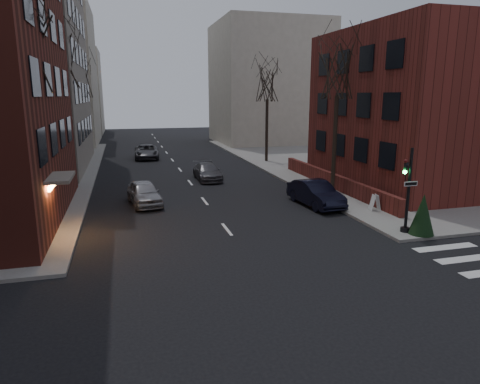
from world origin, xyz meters
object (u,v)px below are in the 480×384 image
Objects in this scene: streetlamp_near at (67,131)px; tree_left_c at (78,80)px; tree_right_a at (338,70)px; car_lane_far at (147,152)px; car_lane_silver at (144,193)px; traffic_signal at (407,196)px; sandwich_board at (375,202)px; parked_sedan at (315,193)px; streetlamp_far at (89,116)px; tree_right_b at (267,83)px; evergreen_shrub at (423,214)px; tree_left_b at (58,60)px; car_lane_gray at (207,172)px; tree_left_a at (22,49)px.

tree_left_c is at bearing 91.91° from streetlamp_near.
tree_right_a is 23.90m from car_lane_far.
car_lane_far is at bearing -19.25° from tree_left_c.
tree_left_c is 2.32× the size of car_lane_silver.
traffic_signal reaches higher than sandwich_board.
streetlamp_near is (0.60, -18.00, -3.79)m from tree_left_c.
tree_left_c is at bearing 115.84° from parked_sedan.
car_lane_silver is (4.53, -23.88, -3.52)m from streetlamp_far.
tree_right_b is at bearing 101.24° from sandwich_board.
tree_left_b is at bearing 134.67° from evergreen_shrub.
tree_right_a is 14.01m from tree_right_b.
tree_left_c is at bearing 95.77° from car_lane_silver.
car_lane_gray is at bearing 137.11° from tree_right_a.
tree_left_b reaches higher than parked_sedan.
traffic_signal is 4.49× the size of sandwich_board.
tree_left_b is 16.68m from streetlamp_far.
tree_right_a reaches higher than car_lane_far.
streetlamp_near is at bearing 85.71° from tree_left_a.
evergreen_shrub is (-0.30, -23.50, -6.48)m from tree_right_b.
evergreen_shrub is (17.30, -31.50, -6.92)m from tree_left_c.
car_lane_gray is at bearing 110.73° from parked_sedan.
streetlamp_far is 3.28× the size of evergreen_shrub.
parked_sedan is 10.31m from car_lane_silver.
streetlamp_far reaches higher than car_lane_silver.
streetlamp_far is 20.08m from car_lane_gray.
tree_left_c is 28.17m from tree_right_a.
parked_sedan is 7.03m from evergreen_shrub.
car_lane_far is at bearing -36.27° from streetlamp_far.
streetlamp_far is 24.56m from car_lane_silver.
tree_right_b is 10.31× the size of sandwich_board.
car_lane_far reaches higher than sandwich_board.
tree_left_c is 1.55× the size of streetlamp_far.
traffic_signal is 2.09× the size of evergreen_shrub.
tree_right_b is at bearing 44.11° from car_lane_gray.
car_lane_silver is at bearing -131.95° from tree_right_b.
tree_right_b is 20.36m from sandwich_board.
car_lane_far is (-8.65, 22.65, -0.03)m from parked_sedan.
parked_sedan is 10.74m from car_lane_gray.
evergreen_shrub reaches higher than sandwich_board.
streetlamp_near is 1.20× the size of car_lane_far.
car_lane_gray is at bearing 112.19° from traffic_signal.
streetlamp_far is 1.43× the size of car_lane_gray.
tree_right_b is (17.60, 18.00, -0.88)m from tree_left_a.
tree_left_b is 6.18m from streetlamp_near.
tree_left_a is 0.95× the size of tree_left_b.
car_lane_silver reaches higher than sandwich_board.
car_lane_far is 5.85× the size of sandwich_board.
tree_left_c is 18.40m from streetlamp_near.
traffic_signal is 30.63m from car_lane_far.
car_lane_silver is 19.70m from car_lane_far.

